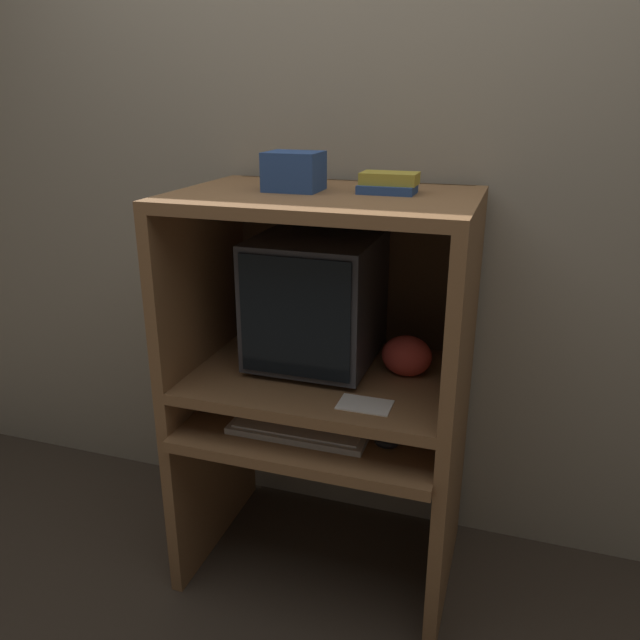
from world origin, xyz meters
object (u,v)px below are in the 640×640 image
at_px(storage_box, 294,171).
at_px(crt_monitor, 317,299).
at_px(mouse, 386,442).
at_px(keyboard, 298,431).
at_px(book_stack, 389,183).
at_px(snack_bag, 407,356).

bearing_deg(storage_box, crt_monitor, 45.63).
height_order(crt_monitor, mouse, crt_monitor).
relative_size(keyboard, book_stack, 2.61).
xyz_separation_m(crt_monitor, snack_bag, (0.31, -0.01, -0.16)).
bearing_deg(mouse, book_stack, 107.67).
bearing_deg(keyboard, crt_monitor, 94.25).
relative_size(crt_monitor, snack_bag, 2.67).
xyz_separation_m(snack_bag, book_stack, (-0.08, -0.00, 0.54)).
distance_m(book_stack, storage_box, 0.29).
height_order(keyboard, snack_bag, snack_bag).
xyz_separation_m(keyboard, book_stack, (0.21, 0.22, 0.74)).
height_order(mouse, snack_bag, snack_bag).
bearing_deg(storage_box, mouse, -26.36).
relative_size(crt_monitor, keyboard, 0.98).
bearing_deg(mouse, crt_monitor, 142.57).
bearing_deg(crt_monitor, keyboard, -85.75).
height_order(snack_bag, storage_box, storage_box).
distance_m(crt_monitor, mouse, 0.51).
bearing_deg(crt_monitor, snack_bag, -2.54).
bearing_deg(snack_bag, crt_monitor, 177.46).
height_order(keyboard, mouse, mouse).
relative_size(mouse, snack_bag, 0.45).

